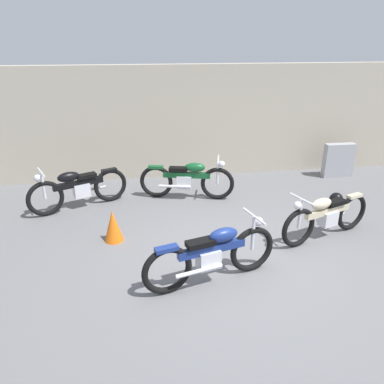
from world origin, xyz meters
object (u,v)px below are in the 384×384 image
object	(u,v)px
traffic_cone	(113,226)
motorcycle_black	(78,188)
motorcycle_cream	(326,216)
helmet	(336,199)
motorcycle_blue	(213,254)
motorcycle_green	(187,179)
stone_marker	(338,160)

from	to	relation	value
traffic_cone	motorcycle_black	distance (m)	1.62
motorcycle_cream	motorcycle_black	bearing A→B (deg)	-43.13
helmet	motorcycle_blue	bearing A→B (deg)	-144.70
helmet	motorcycle_green	bearing A→B (deg)	164.27
traffic_cone	motorcycle_cream	size ratio (longest dim) A/B	0.30
motorcycle_green	motorcycle_black	bearing A→B (deg)	-161.71
motorcycle_blue	motorcycle_cream	world-z (taller)	motorcycle_blue
stone_marker	motorcycle_green	bearing A→B (deg)	-168.46
helmet	traffic_cone	xyz separation A→B (m)	(-4.45, -0.77, 0.14)
stone_marker	traffic_cone	distance (m)	5.85
motorcycle_blue	motorcycle_black	bearing A→B (deg)	112.19
motorcycle_blue	motorcycle_black	distance (m)	3.54
motorcycle_cream	motorcycle_green	bearing A→B (deg)	-64.17
traffic_cone	stone_marker	bearing A→B (deg)	24.12
stone_marker	motorcycle_blue	world-z (taller)	motorcycle_blue
motorcycle_blue	motorcycle_green	world-z (taller)	motorcycle_blue
motorcycle_green	motorcycle_black	size ratio (longest dim) A/B	1.05
helmet	traffic_cone	world-z (taller)	traffic_cone
stone_marker	motorcycle_black	xyz separation A→B (m)	(-6.07, -0.95, 0.02)
motorcycle_black	motorcycle_cream	bearing A→B (deg)	132.37
motorcycle_blue	stone_marker	bearing A→B (deg)	28.68
helmet	traffic_cone	bearing A→B (deg)	-170.17
traffic_cone	motorcycle_black	xyz separation A→B (m)	(-0.73, 1.44, 0.16)
motorcycle_blue	motorcycle_black	world-z (taller)	motorcycle_blue
helmet	motorcycle_blue	size ratio (longest dim) A/B	0.14
traffic_cone	motorcycle_green	bearing A→B (deg)	47.15
motorcycle_cream	stone_marker	bearing A→B (deg)	-141.48
motorcycle_black	motorcycle_green	bearing A→B (deg)	160.43
motorcycle_green	motorcycle_black	xyz separation A→B (m)	(-2.22, -0.17, 0.00)
stone_marker	motorcycle_blue	xyz separation A→B (m)	(-3.92, -3.77, 0.02)
traffic_cone	motorcycle_cream	xyz separation A→B (m)	(3.56, -0.45, 0.14)
helmet	motorcycle_cream	bearing A→B (deg)	-126.12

